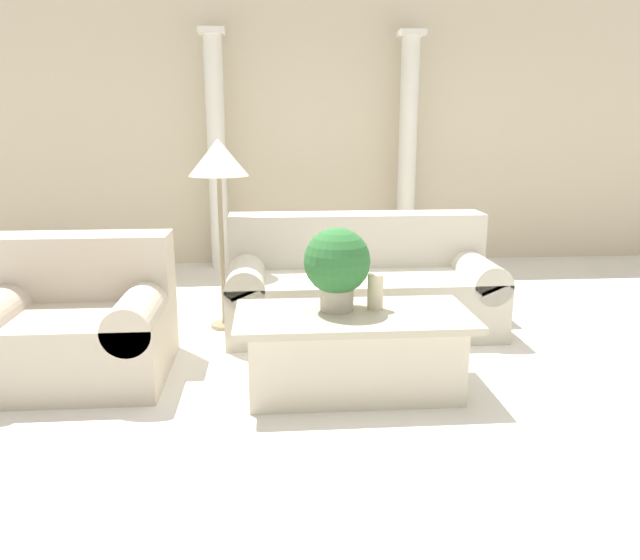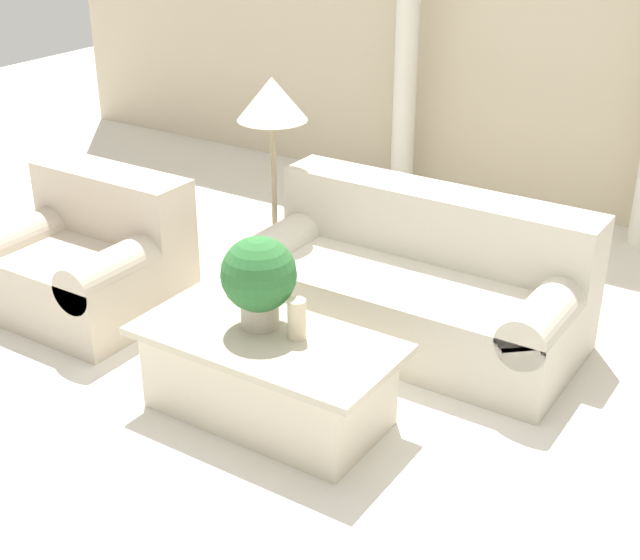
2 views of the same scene
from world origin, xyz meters
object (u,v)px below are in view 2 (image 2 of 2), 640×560
sofa_long (415,282)px  loveseat (89,257)px  potted_plant (259,277)px  floor_lamp (272,107)px  coffee_table (268,375)px

sofa_long → loveseat: same height
sofa_long → potted_plant: size_ratio=4.14×
potted_plant → loveseat: bearing=168.6°
potted_plant → floor_lamp: bearing=122.6°
loveseat → coffee_table: bearing=-13.1°
potted_plant → floor_lamp: (-0.75, 1.17, 0.50)m
potted_plant → floor_lamp: size_ratio=0.34×
coffee_table → potted_plant: bearing=142.2°
potted_plant → floor_lamp: 1.47m
loveseat → floor_lamp: 1.50m
coffee_table → sofa_long: bearing=80.0°
coffee_table → potted_plant: potted_plant is taller
coffee_table → potted_plant: size_ratio=2.80×
loveseat → potted_plant: bearing=-11.4°
loveseat → coffee_table: loveseat is taller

